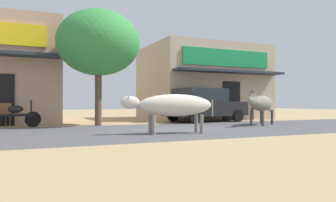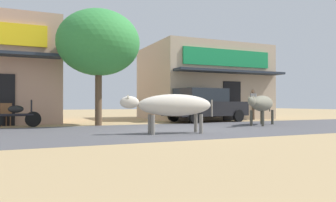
{
  "view_description": "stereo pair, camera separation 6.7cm",
  "coord_description": "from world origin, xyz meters",
  "px_view_note": "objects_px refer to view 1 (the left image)",
  "views": [
    {
      "loc": [
        -4.51,
        -10.0,
        0.9
      ],
      "look_at": [
        0.64,
        1.59,
        1.0
      ],
      "focal_mm": 34.36,
      "sensor_mm": 36.0,
      "label": 1
    },
    {
      "loc": [
        -4.45,
        -10.03,
        0.9
      ],
      "look_at": [
        0.64,
        1.59,
        1.0
      ],
      "focal_mm": 34.36,
      "sensor_mm": 36.0,
      "label": 2
    }
  ],
  "objects_px": {
    "parked_motorcycle": "(15,115)",
    "cow_far_dark": "(261,104)",
    "cafe_chair_by_doorway": "(4,113)",
    "roadside_tree": "(98,43)",
    "cow_near_brown": "(174,105)",
    "pedestrian_by_shop": "(252,102)",
    "parked_hatchback_car": "(204,105)"
  },
  "relations": [
    {
      "from": "cow_near_brown",
      "to": "roadside_tree",
      "type": "bearing_deg",
      "value": 106.48
    },
    {
      "from": "parked_hatchback_car",
      "to": "pedestrian_by_shop",
      "type": "distance_m",
      "value": 3.62
    },
    {
      "from": "roadside_tree",
      "to": "parked_motorcycle",
      "type": "height_order",
      "value": "roadside_tree"
    },
    {
      "from": "parked_motorcycle",
      "to": "pedestrian_by_shop",
      "type": "xyz_separation_m",
      "value": [
        11.97,
        1.39,
        0.53
      ]
    },
    {
      "from": "roadside_tree",
      "to": "cow_near_brown",
      "type": "xyz_separation_m",
      "value": [
        1.33,
        -4.49,
        -2.56
      ]
    },
    {
      "from": "parked_motorcycle",
      "to": "cafe_chair_by_doorway",
      "type": "distance_m",
      "value": 1.01
    },
    {
      "from": "parked_motorcycle",
      "to": "cow_far_dark",
      "type": "height_order",
      "value": "cow_far_dark"
    },
    {
      "from": "roadside_tree",
      "to": "pedestrian_by_shop",
      "type": "xyz_separation_m",
      "value": [
        8.88,
        1.32,
        -2.4
      ]
    },
    {
      "from": "cow_near_brown",
      "to": "cow_far_dark",
      "type": "relative_size",
      "value": 1.14
    },
    {
      "from": "parked_motorcycle",
      "to": "pedestrian_by_shop",
      "type": "height_order",
      "value": "pedestrian_by_shop"
    },
    {
      "from": "cow_far_dark",
      "to": "cafe_chair_by_doorway",
      "type": "bearing_deg",
      "value": 160.61
    },
    {
      "from": "parked_motorcycle",
      "to": "cow_near_brown",
      "type": "height_order",
      "value": "cow_near_brown"
    },
    {
      "from": "roadside_tree",
      "to": "pedestrian_by_shop",
      "type": "height_order",
      "value": "roadside_tree"
    },
    {
      "from": "roadside_tree",
      "to": "parked_motorcycle",
      "type": "xyz_separation_m",
      "value": [
        -3.1,
        -0.07,
        -2.94
      ]
    },
    {
      "from": "cafe_chair_by_doorway",
      "to": "parked_motorcycle",
      "type": "bearing_deg",
      "value": -66.46
    },
    {
      "from": "parked_motorcycle",
      "to": "roadside_tree",
      "type": "bearing_deg",
      "value": 1.29
    },
    {
      "from": "parked_motorcycle",
      "to": "cafe_chair_by_doorway",
      "type": "bearing_deg",
      "value": 113.54
    },
    {
      "from": "cow_near_brown",
      "to": "pedestrian_by_shop",
      "type": "relative_size",
      "value": 1.69
    },
    {
      "from": "parked_motorcycle",
      "to": "cow_far_dark",
      "type": "bearing_deg",
      "value": -15.0
    },
    {
      "from": "cow_near_brown",
      "to": "pedestrian_by_shop",
      "type": "height_order",
      "value": "pedestrian_by_shop"
    },
    {
      "from": "parked_hatchback_car",
      "to": "parked_motorcycle",
      "type": "bearing_deg",
      "value": -175.64
    },
    {
      "from": "parked_motorcycle",
      "to": "pedestrian_by_shop",
      "type": "relative_size",
      "value": 1.11
    },
    {
      "from": "parked_hatchback_car",
      "to": "parked_motorcycle",
      "type": "height_order",
      "value": "parked_hatchback_car"
    },
    {
      "from": "roadside_tree",
      "to": "parked_motorcycle",
      "type": "distance_m",
      "value": 4.27
    },
    {
      "from": "pedestrian_by_shop",
      "to": "cafe_chair_by_doorway",
      "type": "height_order",
      "value": "pedestrian_by_shop"
    },
    {
      "from": "cow_far_dark",
      "to": "pedestrian_by_shop",
      "type": "relative_size",
      "value": 1.48
    },
    {
      "from": "parked_hatchback_car",
      "to": "roadside_tree",
      "type": "bearing_deg",
      "value": -173.87
    },
    {
      "from": "cow_near_brown",
      "to": "cafe_chair_by_doorway",
      "type": "distance_m",
      "value": 7.22
    },
    {
      "from": "pedestrian_by_shop",
      "to": "roadside_tree",
      "type": "bearing_deg",
      "value": -171.55
    },
    {
      "from": "parked_hatchback_car",
      "to": "cafe_chair_by_doorway",
      "type": "relative_size",
      "value": 4.65
    },
    {
      "from": "parked_hatchback_car",
      "to": "cafe_chair_by_doorway",
      "type": "height_order",
      "value": "parked_hatchback_car"
    },
    {
      "from": "roadside_tree",
      "to": "parked_hatchback_car",
      "type": "height_order",
      "value": "roadside_tree"
    }
  ]
}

